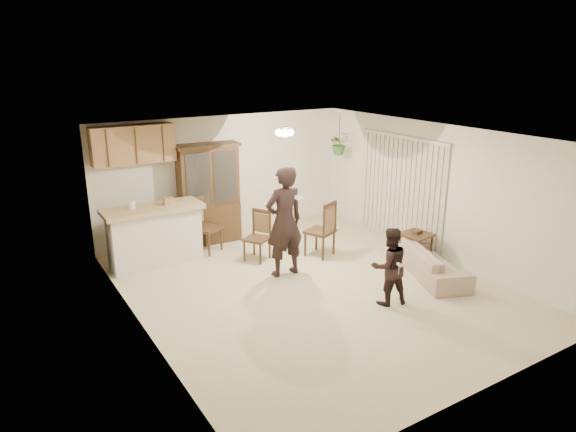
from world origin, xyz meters
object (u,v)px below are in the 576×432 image
child (389,262)px  side_table (416,247)px  chair_bar (207,237)px  chair_hutch_right (320,240)px  sofa (434,256)px  adult (284,225)px  china_hutch (209,194)px  chair_hutch_left (257,246)px

child → side_table: bearing=-134.2°
child → chair_bar: bearing=-53.1°
child → chair_hutch_right: child is taller
side_table → chair_hutch_right: 1.78m
sofa → adult: adult is taller
china_hutch → chair_hutch_left: china_hutch is taller
sofa → side_table: (0.23, 0.63, -0.08)m
chair_hutch_right → chair_hutch_left: bearing=-43.5°
child → chair_bar: (-1.48, 3.49, -0.38)m
side_table → china_hutch: bearing=132.8°
child → china_hutch: china_hutch is taller
china_hutch → child: bearing=-69.6°
child → chair_bar: size_ratio=1.27×
chair_hutch_left → chair_bar: bearing=-176.2°
china_hutch → chair_bar: bearing=-116.5°
sofa → china_hutch: (-2.55, 3.63, 0.63)m
side_table → chair_bar: chair_bar is taller
adult → chair_hutch_right: adult is taller
adult → side_table: (2.36, -0.78, -0.62)m
child → side_table: child is taller
side_table → sofa: bearing=-109.8°
adult → chair_hutch_right: (1.03, 0.41, -0.60)m
chair_hutch_left → china_hutch: bearing=162.7°
sofa → side_table: bearing=2.5°
child → side_table: (1.58, 0.98, -0.39)m
sofa → adult: bearing=78.7°
sofa → china_hutch: china_hutch is taller
china_hutch → chair_hutch_right: bearing=-47.5°
china_hutch → chair_hutch_left: size_ratio=2.15×
child → adult: bearing=-52.4°
side_table → adult: bearing=161.6°
chair_bar → chair_hutch_left: 1.09m
adult → china_hutch: 2.26m
adult → chair_bar: size_ratio=1.69×
child → china_hutch: bearing=-59.4°
sofa → chair_hutch_right: (-1.10, 1.83, -0.06)m
adult → child: (0.77, -1.77, -0.22)m
sofa → child: child is taller
adult → chair_bar: adult is taller
adult → side_table: 2.56m
china_hutch → chair_hutch_right: china_hutch is taller
child → chair_hutch_right: (0.26, 2.18, -0.37)m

